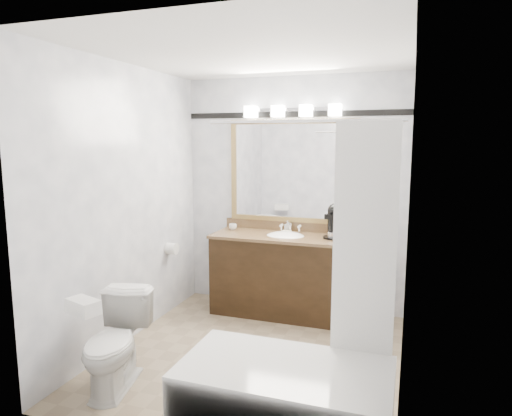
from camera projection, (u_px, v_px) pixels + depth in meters
name	position (u px, v px, depth m)	size (l,w,h in m)	color
room	(253.00, 212.00, 3.72)	(2.42, 2.62, 2.52)	gray
vanity	(285.00, 273.00, 4.79)	(1.53, 0.58, 0.97)	black
mirror	(293.00, 171.00, 4.89)	(1.40, 0.04, 1.10)	#A28349
vanity_light_bar	(292.00, 111.00, 4.74)	(1.02, 0.14, 0.12)	silver
accent_stripe	(293.00, 114.00, 4.81)	(2.40, 0.01, 0.06)	black
bathtub	(289.00, 390.00, 2.85)	(1.30, 0.75, 1.96)	white
tp_roll	(172.00, 249.00, 4.79)	(0.12, 0.12, 0.11)	white
toilet	(115.00, 343.00, 3.36)	(0.39, 0.68, 0.70)	white
tissue_box	(83.00, 306.00, 3.00)	(0.23, 0.13, 0.09)	white
coffee_maker	(335.00, 220.00, 4.60)	(0.19, 0.23, 0.35)	black
cup_left	(233.00, 227.00, 5.03)	(0.09, 0.09, 0.07)	white
soap_bottle_a	(287.00, 226.00, 4.93)	(0.05, 0.05, 0.12)	white
soap_bar	(287.00, 232.00, 4.85)	(0.09, 0.06, 0.03)	beige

